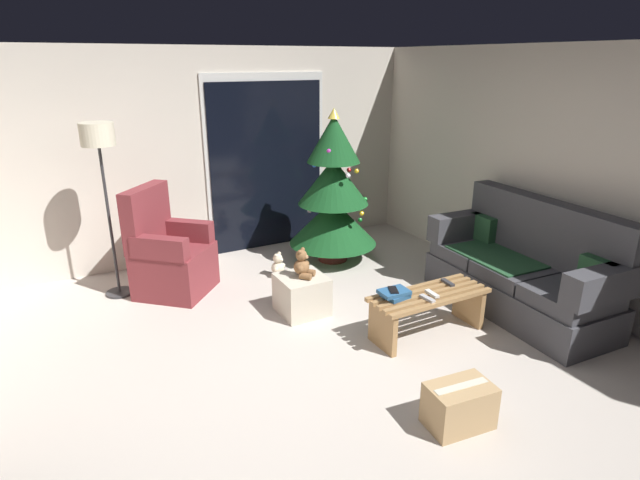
{
  "coord_description": "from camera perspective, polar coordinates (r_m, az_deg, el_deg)",
  "views": [
    {
      "loc": [
        -1.63,
        -3.02,
        2.35
      ],
      "look_at": [
        0.4,
        0.7,
        0.85
      ],
      "focal_mm": 28.78,
      "sensor_mm": 36.0,
      "label": 1
    }
  ],
  "objects": [
    {
      "name": "book_stack",
      "position": [
        4.48,
        8.31,
        -5.92
      ],
      "size": [
        0.26,
        0.2,
        0.07
      ],
      "color": "#285684",
      "rests_on": "coffee_table"
    },
    {
      "name": "wall_back",
      "position": [
        6.39,
        -13.56,
        9.05
      ],
      "size": [
        5.72,
        0.12,
        2.5
      ],
      "primitive_type": "cube",
      "color": "beige",
      "rests_on": "ground"
    },
    {
      "name": "remote_silver",
      "position": [
        4.5,
        11.85,
        -6.38
      ],
      "size": [
        0.05,
        0.16,
        0.02
      ],
      "primitive_type": "cube",
      "rotation": [
        0.0,
        0.0,
        3.21
      ],
      "color": "#ADADB2",
      "rests_on": "coffee_table"
    },
    {
      "name": "ottoman",
      "position": [
        5.01,
        -2.03,
        -6.07
      ],
      "size": [
        0.44,
        0.44,
        0.38
      ],
      "primitive_type": "cube",
      "color": "beige",
      "rests_on": "ground"
    },
    {
      "name": "teddy_bear_cream_by_tree",
      "position": [
        5.86,
        -4.63,
        -2.94
      ],
      "size": [
        0.21,
        0.22,
        0.29
      ],
      "color": "beige",
      "rests_on": "ground"
    },
    {
      "name": "christmas_tree",
      "position": [
        6.11,
        1.48,
        4.99
      ],
      "size": [
        1.06,
        1.06,
        1.83
      ],
      "color": "#4C1E19",
      "rests_on": "ground"
    },
    {
      "name": "teddy_bear_chestnut",
      "position": [
        4.88,
        -1.96,
        -2.8
      ],
      "size": [
        0.21,
        0.22,
        0.29
      ],
      "color": "brown",
      "rests_on": "ottoman"
    },
    {
      "name": "couch",
      "position": [
        5.38,
        21.67,
        -3.22
      ],
      "size": [
        0.89,
        1.98,
        1.08
      ],
      "color": "#3D3D42",
      "rests_on": "ground"
    },
    {
      "name": "wall_right",
      "position": [
        5.52,
        27.03,
        5.87
      ],
      "size": [
        0.12,
        6.0,
        2.5
      ],
      "primitive_type": "cube",
      "color": "beige",
      "rests_on": "ground"
    },
    {
      "name": "armchair",
      "position": [
        5.59,
        -16.42,
        -1.72
      ],
      "size": [
        0.97,
        0.97,
        1.13
      ],
      "color": "maroon",
      "rests_on": "ground"
    },
    {
      "name": "ground_plane",
      "position": [
        4.16,
        -0.24,
        -14.91
      ],
      "size": [
        7.0,
        7.0,
        0.0
      ],
      "primitive_type": "plane",
      "color": "#BCB2A8"
    },
    {
      "name": "remote_graphite",
      "position": [
        4.85,
        14.02,
        -4.61
      ],
      "size": [
        0.06,
        0.16,
        0.02
      ],
      "primitive_type": "cube",
      "rotation": [
        0.0,
        0.0,
        6.19
      ],
      "color": "#333338",
      "rests_on": "coffee_table"
    },
    {
      "name": "coffee_table",
      "position": [
        4.69,
        11.95,
        -7.28
      ],
      "size": [
        1.1,
        0.4,
        0.41
      ],
      "color": "#9E7547",
      "rests_on": "ground"
    },
    {
      "name": "cell_phone",
      "position": [
        4.45,
        8.15,
        -5.51
      ],
      "size": [
        0.12,
        0.16,
        0.01
      ],
      "primitive_type": "cube",
      "rotation": [
        0.0,
        0.0,
        -0.43
      ],
      "color": "black",
      "rests_on": "book_stack"
    },
    {
      "name": "cardboard_box_taped_mid_floor",
      "position": [
        3.73,
        15.22,
        -17.35
      ],
      "size": [
        0.47,
        0.33,
        0.31
      ],
      "color": "tan",
      "rests_on": "ground"
    },
    {
      "name": "remote_white",
      "position": [
        4.6,
        12.35,
        -5.85
      ],
      "size": [
        0.05,
        0.16,
        0.02
      ],
      "primitive_type": "cube",
      "rotation": [
        0.0,
        0.0,
        3.08
      ],
      "color": "silver",
      "rests_on": "coffee_table"
    },
    {
      "name": "patio_door_frame",
      "position": [
        6.63,
        -5.94,
        8.52
      ],
      "size": [
        1.6,
        0.02,
        2.2
      ],
      "primitive_type": "cube",
      "color": "silver",
      "rests_on": "ground"
    },
    {
      "name": "floor_lamp",
      "position": [
        5.44,
        -23.3,
        9.0
      ],
      "size": [
        0.32,
        0.32,
        1.78
      ],
      "color": "#2D2D30",
      "rests_on": "ground"
    },
    {
      "name": "patio_door_glass",
      "position": [
        6.62,
        -5.86,
        8.07
      ],
      "size": [
        1.5,
        0.02,
        2.1
      ],
      "primitive_type": "cube",
      "color": "black",
      "rests_on": "ground"
    }
  ]
}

